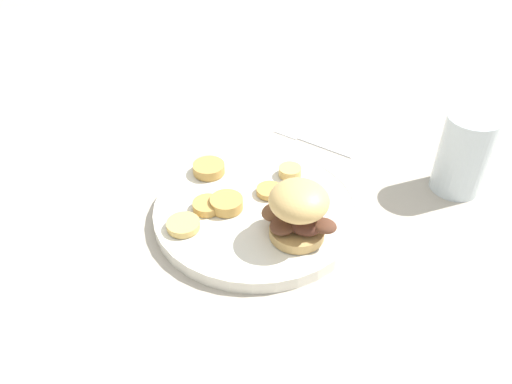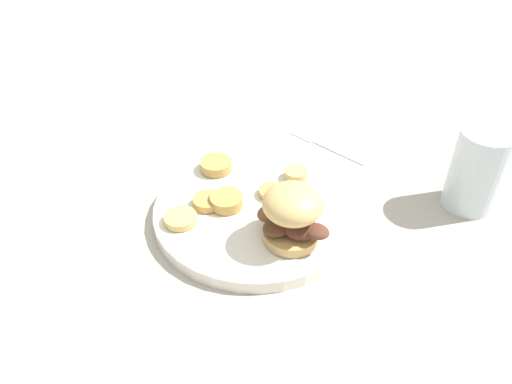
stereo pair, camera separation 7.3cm
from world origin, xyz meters
name	(u,v)px [view 2 (the right image)]	position (x,y,z in m)	size (l,w,h in m)	color
ground_plane	(256,216)	(0.00, 0.00, 0.00)	(4.00, 4.00, 0.00)	#B2A899
dinner_plate	(256,210)	(0.00, 0.00, 0.01)	(0.31, 0.31, 0.02)	white
sandwich	(292,214)	(-0.08, 0.02, 0.06)	(0.11, 0.09, 0.09)	tan
potato_round_0	(216,165)	(0.11, -0.02, 0.03)	(0.05, 0.05, 0.02)	tan
potato_round_1	(226,201)	(0.03, 0.03, 0.03)	(0.05, 0.05, 0.02)	tan
potato_round_2	(208,201)	(0.05, 0.05, 0.03)	(0.04, 0.04, 0.01)	tan
potato_round_3	(274,193)	(0.00, -0.04, 0.03)	(0.04, 0.04, 0.01)	tan
potato_round_4	(295,174)	(0.00, -0.09, 0.03)	(0.04, 0.04, 0.01)	#DBB766
potato_round_5	(181,218)	(0.05, 0.10, 0.03)	(0.05, 0.05, 0.01)	#DBB766
fork	(327,145)	(0.04, -0.23, 0.00)	(0.16, 0.02, 0.00)	silver
drinking_glass	(477,170)	(-0.22, -0.25, 0.06)	(0.08, 0.08, 0.13)	silver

